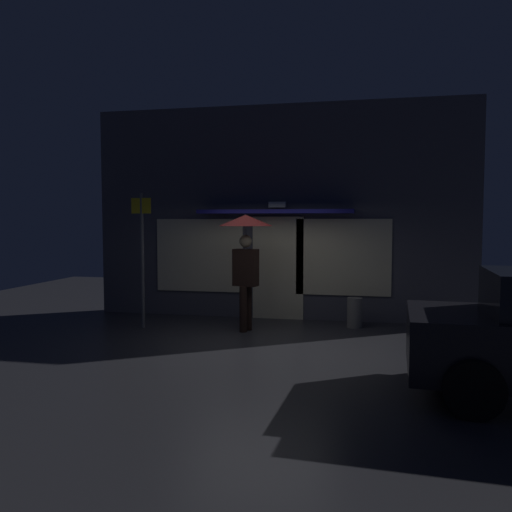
% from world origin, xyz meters
% --- Properties ---
extents(ground_plane, '(18.00, 18.00, 0.00)m').
position_xyz_m(ground_plane, '(0.00, 0.00, 0.00)').
color(ground_plane, '#2D2D33').
extents(building_facade, '(8.19, 1.00, 4.57)m').
position_xyz_m(building_facade, '(-0.00, 2.34, 2.26)').
color(building_facade, '#4C4C56').
rests_on(building_facade, ground).
extents(person_with_umbrella, '(1.03, 1.03, 2.22)m').
position_xyz_m(person_with_umbrella, '(-0.40, 0.83, 1.72)').
color(person_with_umbrella, black).
rests_on(person_with_umbrella, ground).
extents(street_sign_post, '(0.40, 0.07, 2.65)m').
position_xyz_m(street_sign_post, '(-2.45, 0.70, 1.49)').
color(street_sign_post, '#595B60').
rests_on(street_sign_post, ground).
extents(sidewalk_bollard, '(0.30, 0.30, 0.59)m').
position_xyz_m(sidewalk_bollard, '(1.64, 1.57, 0.30)').
color(sidewalk_bollard, slate).
rests_on(sidewalk_bollard, ground).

